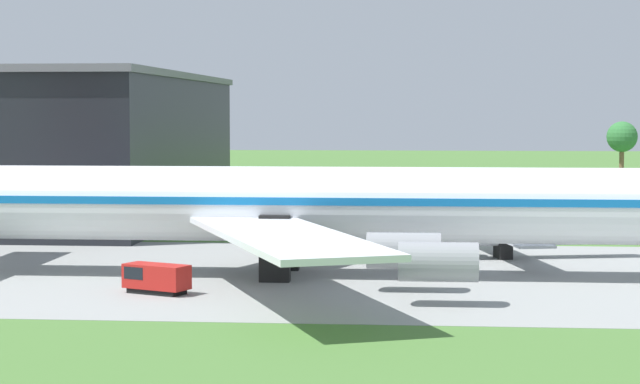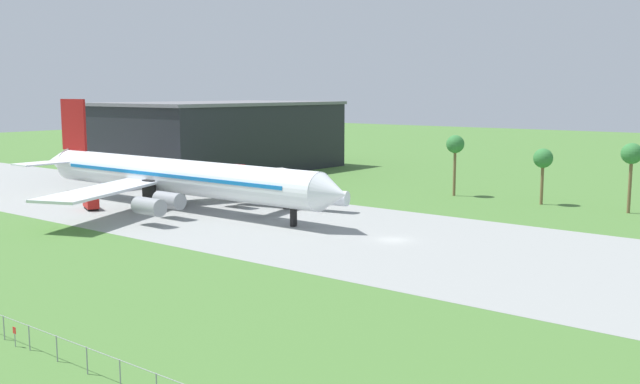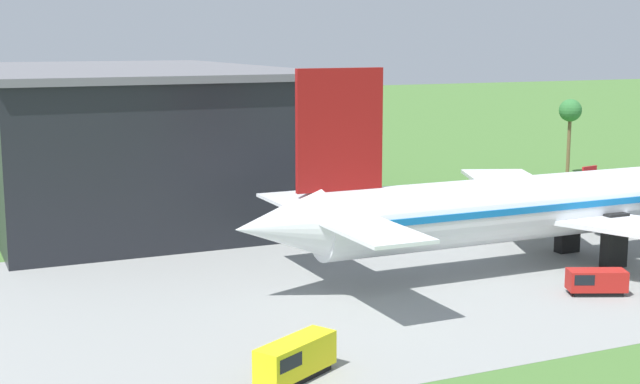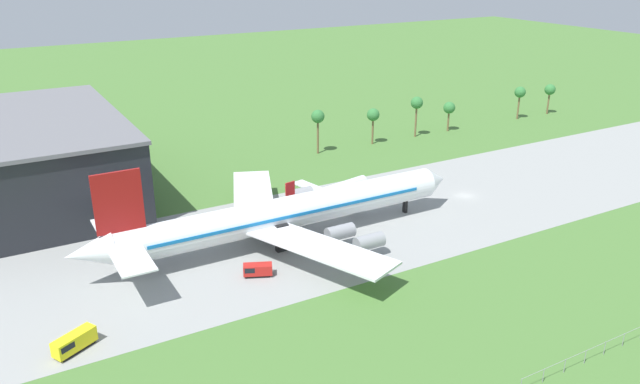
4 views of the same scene
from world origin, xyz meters
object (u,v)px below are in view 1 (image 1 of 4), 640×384
(baggage_tug, at_px, (155,278))
(terminal_building, at_px, (49,146))
(jet_airliner, at_px, (304,205))
(regional_aircraft, at_px, (502,232))

(baggage_tug, height_order, terminal_building, terminal_building)
(baggage_tug, distance_m, terminal_building, 65.29)
(jet_airliner, bearing_deg, regional_aircraft, 37.08)
(jet_airliner, height_order, baggage_tug, jet_airliner)
(baggage_tug, bearing_deg, terminal_building, 114.73)
(jet_airliner, relative_size, regional_aircraft, 3.40)
(baggage_tug, bearing_deg, jet_airliner, 44.59)
(baggage_tug, relative_size, terminal_building, 0.09)
(jet_airliner, distance_m, baggage_tug, 14.87)
(regional_aircraft, height_order, terminal_building, terminal_building)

